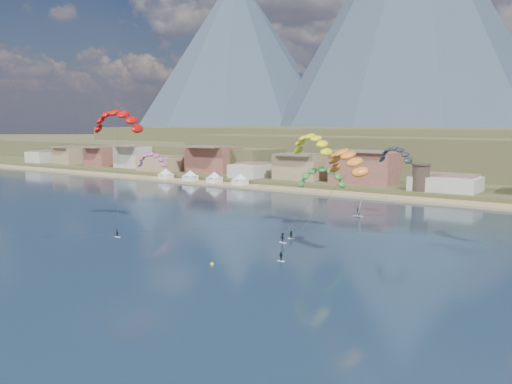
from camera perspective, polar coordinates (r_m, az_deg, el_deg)
ground at (r=78.95m, az=-13.50°, el=-9.68°), size 2400.00×2400.00×0.00m
beach at (r=167.54m, az=14.53°, el=-0.65°), size 2200.00×12.00×0.90m
town at (r=197.89m, az=5.28°, el=3.00°), size 400.00×24.00×12.00m
watchtower at (r=172.78m, az=17.06°, el=1.54°), size 5.82×5.82×8.60m
beach_tents at (r=205.85m, az=-5.79°, el=1.96°), size 43.40×6.40×5.00m
kitesurfer_red at (r=122.94m, az=-14.47°, el=7.66°), size 16.53×13.65×27.93m
kitesurfer_yellow at (r=113.56m, az=5.96°, el=5.35°), size 10.82×13.15×21.92m
kitesurfer_orange at (r=90.25m, az=9.63°, el=3.59°), size 14.01×12.34×20.63m
kitesurfer_green at (r=114.90m, az=6.94°, el=1.89°), size 11.16×19.93×18.08m
distant_kite_pink at (r=152.16m, az=-10.95°, el=3.62°), size 9.80×6.99×16.58m
distant_kite_dark at (r=135.42m, az=14.54°, el=4.14°), size 9.74×6.78×18.86m
windsurfer at (r=134.84m, az=10.85°, el=-1.89°), size 2.81×3.10×4.82m
buoy at (r=88.22m, az=-4.67°, el=-7.62°), size 0.61×0.61×0.61m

